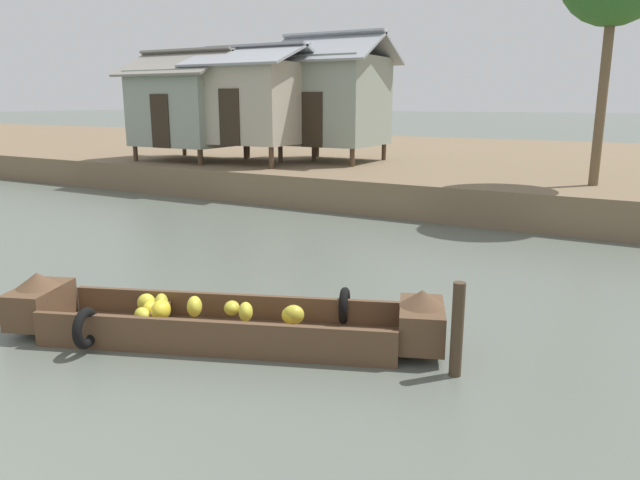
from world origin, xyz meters
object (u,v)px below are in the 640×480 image
Objects in this scene: stilt_house_mid_left at (257,102)px; stilt_house_mid_right at (333,99)px; stilt_house_left at (189,107)px; mooring_post at (457,330)px; banana_boat at (220,320)px.

stilt_house_mid_right is (2.03, 1.74, 0.08)m from stilt_house_mid_left.
mooring_post is at bearing -38.75° from stilt_house_left.
stilt_house_left is 2.74m from stilt_house_mid_left.
stilt_house_mid_left reaches higher than stilt_house_left.
stilt_house_left is at bearing -171.73° from stilt_house_mid_left.
stilt_house_left is 16.95m from mooring_post.
banana_boat is at bearing -67.83° from stilt_house_mid_right.
banana_boat is 13.86m from stilt_house_mid_left.
stilt_house_left reaches higher than banana_boat.
stilt_house_mid_left is at bearing -139.51° from stilt_house_mid_right.
stilt_house_left is 0.93× the size of stilt_house_mid_right.
stilt_house_mid_right reaches higher than stilt_house_mid_left.
stilt_house_mid_left is (2.71, 0.39, 0.18)m from stilt_house_left.
banana_boat is 1.41× the size of stilt_house_mid_left.
mooring_post is (3.00, 0.49, 0.29)m from banana_boat.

